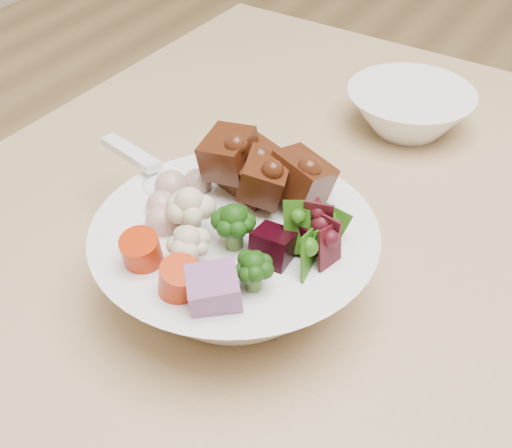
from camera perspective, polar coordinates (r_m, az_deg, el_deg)
name	(u,v)px	position (r m, az deg, el deg)	size (l,w,h in m)	color
food_bowl	(238,257)	(0.57, -1.47, -2.67)	(0.23, 0.23, 0.12)	white
soup_spoon	(156,180)	(0.61, -7.99, 3.54)	(0.13, 0.07, 0.02)	white
side_bowl	(409,110)	(0.81, 12.16, 8.88)	(0.14, 0.14, 0.05)	white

